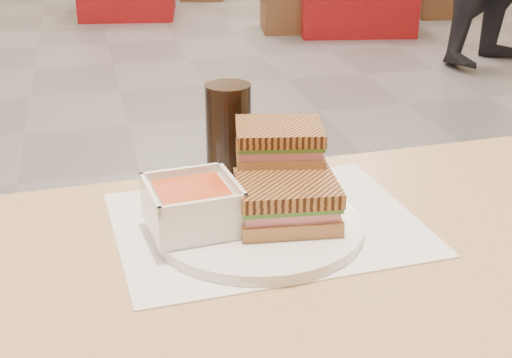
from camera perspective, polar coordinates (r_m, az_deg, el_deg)
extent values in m
cube|color=tan|center=(0.86, 9.04, -8.21)|extent=(1.23, 0.76, 0.03)
cube|color=white|center=(0.94, 0.88, -3.59)|extent=(0.41, 0.33, 0.00)
cylinder|color=white|center=(0.92, 0.18, -3.83)|extent=(0.27, 0.27, 0.01)
cube|color=white|center=(0.90, -5.08, -2.45)|extent=(0.12, 0.12, 0.05)
cube|color=#DF5527|center=(0.89, -5.14, -0.95)|extent=(0.10, 0.10, 0.01)
cube|color=white|center=(0.90, -1.91, -0.27)|extent=(0.02, 0.11, 0.01)
cube|color=white|center=(0.87, -8.47, -1.21)|extent=(0.02, 0.11, 0.01)
cube|color=white|center=(0.93, -5.98, 0.52)|extent=(0.11, 0.02, 0.01)
cube|color=white|center=(0.84, -4.21, -2.13)|extent=(0.11, 0.02, 0.01)
cube|color=#A16F41|center=(0.91, 2.47, -2.88)|extent=(0.14, 0.12, 0.02)
cube|color=#D8737A|center=(0.90, 2.49, -1.99)|extent=(0.13, 0.11, 0.01)
cube|color=#386B23|center=(0.90, 2.50, -1.45)|extent=(0.13, 0.11, 0.01)
cube|color=brown|center=(0.90, 2.52, -0.72)|extent=(0.14, 0.12, 0.02)
cube|color=#A16F41|center=(0.97, 1.85, 1.94)|extent=(0.13, 0.12, 0.02)
cube|color=#D8737A|center=(0.96, 1.86, 2.73)|extent=(0.12, 0.11, 0.01)
cube|color=#386B23|center=(0.96, 1.87, 3.22)|extent=(0.13, 0.11, 0.01)
cube|color=brown|center=(0.96, 1.88, 3.86)|extent=(0.13, 0.12, 0.02)
cylinder|color=black|center=(1.06, -2.21, 3.80)|extent=(0.07, 0.07, 0.15)
cube|color=brown|center=(5.73, 2.46, 13.87)|extent=(0.43, 0.43, 0.42)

